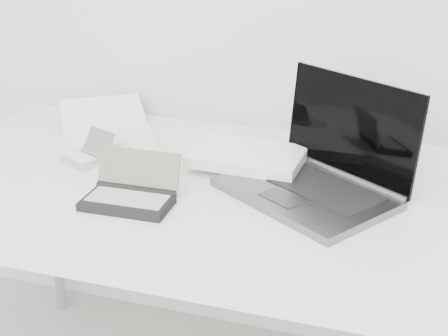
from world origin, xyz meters
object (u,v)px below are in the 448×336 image
(palmtop_charcoal, at_px, (131,194))
(netbook_open_white, at_px, (106,128))
(laptop_large, at_px, (294,168))
(desk, at_px, (242,206))

(palmtop_charcoal, bearing_deg, netbook_open_white, 122.84)
(laptop_large, bearing_deg, desk, -119.02)
(netbook_open_white, height_order, palmtop_charcoal, palmtop_charcoal)
(desk, distance_m, laptop_large, 0.15)
(desk, bearing_deg, laptop_large, 27.56)
(laptop_large, relative_size, palmtop_charcoal, 2.80)
(desk, height_order, laptop_large, laptop_large)
(desk, xyz_separation_m, netbook_open_white, (-0.45, 0.22, 0.06))
(palmtop_charcoal, bearing_deg, laptop_large, 31.81)
(desk, relative_size, palmtop_charcoal, 8.55)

